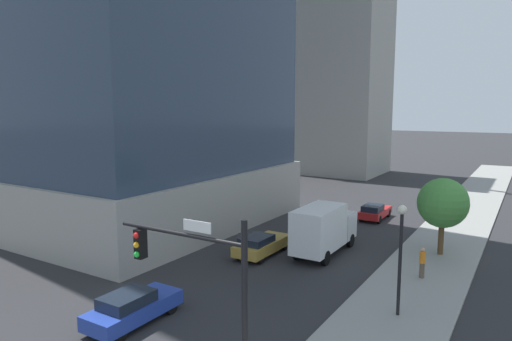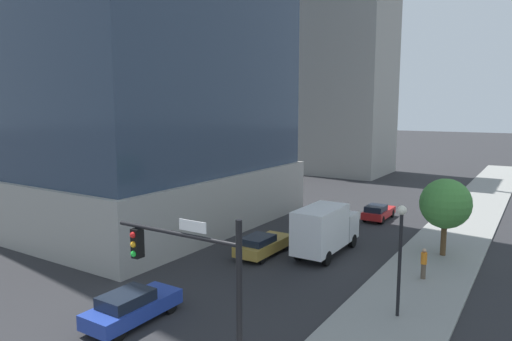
{
  "view_description": "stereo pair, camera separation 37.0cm",
  "coord_description": "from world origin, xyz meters",
  "px_view_note": "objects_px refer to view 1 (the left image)",
  "views": [
    {
      "loc": [
        13.44,
        -6.76,
        9.81
      ],
      "look_at": [
        1.13,
        13.23,
        6.59
      ],
      "focal_mm": 31.89,
      "sensor_mm": 36.0,
      "label": 1
    },
    {
      "loc": [
        13.75,
        -6.57,
        9.81
      ],
      "look_at": [
        1.13,
        13.23,
        6.59
      ],
      "focal_mm": 31.89,
      "sensor_mm": 36.0,
      "label": 2
    }
  ],
  "objects_px": {
    "street_lamp": "(401,243)",
    "street_tree": "(443,203)",
    "car_red": "(375,211)",
    "car_blue": "(132,307)",
    "car_gold": "(261,244)",
    "car_silver": "(324,214)",
    "pedestrian_orange_shirt": "(422,262)",
    "traffic_light_pole": "(197,277)",
    "box_truck": "(323,228)",
    "construction_building": "(332,60)"
  },
  "relations": [
    {
      "from": "car_blue",
      "to": "street_lamp",
      "type": "bearing_deg",
      "value": 34.17
    },
    {
      "from": "street_lamp",
      "to": "car_silver",
      "type": "distance_m",
      "value": 18.48
    },
    {
      "from": "car_blue",
      "to": "car_gold",
      "type": "height_order",
      "value": "car_blue"
    },
    {
      "from": "car_blue",
      "to": "car_gold",
      "type": "bearing_deg",
      "value": 90.0
    },
    {
      "from": "traffic_light_pole",
      "to": "construction_building",
      "type": "bearing_deg",
      "value": 108.12
    },
    {
      "from": "car_red",
      "to": "car_silver",
      "type": "xyz_separation_m",
      "value": [
        -3.48,
        -3.27,
        0.03
      ]
    },
    {
      "from": "car_red",
      "to": "box_truck",
      "type": "bearing_deg",
      "value": -90.0
    },
    {
      "from": "construction_building",
      "to": "car_silver",
      "type": "distance_m",
      "value": 36.01
    },
    {
      "from": "car_blue",
      "to": "car_red",
      "type": "relative_size",
      "value": 1.07
    },
    {
      "from": "car_gold",
      "to": "car_silver",
      "type": "xyz_separation_m",
      "value": [
        0.0,
        10.57,
        -0.01
      ]
    },
    {
      "from": "car_red",
      "to": "traffic_light_pole",
      "type": "bearing_deg",
      "value": -84.52
    },
    {
      "from": "street_lamp",
      "to": "street_tree",
      "type": "bearing_deg",
      "value": 89.64
    },
    {
      "from": "street_tree",
      "to": "car_silver",
      "type": "bearing_deg",
      "value": 156.55
    },
    {
      "from": "car_red",
      "to": "box_truck",
      "type": "relative_size",
      "value": 0.66
    },
    {
      "from": "traffic_light_pole",
      "to": "car_gold",
      "type": "bearing_deg",
      "value": 113.31
    },
    {
      "from": "traffic_light_pole",
      "to": "box_truck",
      "type": "xyz_separation_m",
      "value": [
        -2.7,
        16.65,
        -2.56
      ]
    },
    {
      "from": "car_blue",
      "to": "box_truck",
      "type": "relative_size",
      "value": 0.71
    },
    {
      "from": "car_gold",
      "to": "pedestrian_orange_shirt",
      "type": "relative_size",
      "value": 2.69
    },
    {
      "from": "street_lamp",
      "to": "traffic_light_pole",
      "type": "bearing_deg",
      "value": -112.5
    },
    {
      "from": "traffic_light_pole",
      "to": "box_truck",
      "type": "distance_m",
      "value": 17.06
    },
    {
      "from": "car_silver",
      "to": "box_truck",
      "type": "xyz_separation_m",
      "value": [
        3.48,
        -8.26,
        1.09
      ]
    },
    {
      "from": "street_lamp",
      "to": "pedestrian_orange_shirt",
      "type": "xyz_separation_m",
      "value": [
        -0.06,
        5.53,
        -2.59
      ]
    },
    {
      "from": "street_lamp",
      "to": "pedestrian_orange_shirt",
      "type": "height_order",
      "value": "street_lamp"
    },
    {
      "from": "car_blue",
      "to": "car_gold",
      "type": "distance_m",
      "value": 11.49
    },
    {
      "from": "construction_building",
      "to": "pedestrian_orange_shirt",
      "type": "distance_m",
      "value": 47.88
    },
    {
      "from": "car_red",
      "to": "car_gold",
      "type": "distance_m",
      "value": 14.28
    },
    {
      "from": "car_blue",
      "to": "car_silver",
      "type": "relative_size",
      "value": 1.02
    },
    {
      "from": "construction_building",
      "to": "street_lamp",
      "type": "distance_m",
      "value": 51.83
    },
    {
      "from": "street_lamp",
      "to": "car_red",
      "type": "xyz_separation_m",
      "value": [
        -6.76,
        18.38,
        -2.94
      ]
    },
    {
      "from": "box_truck",
      "to": "pedestrian_orange_shirt",
      "type": "distance_m",
      "value": 6.87
    },
    {
      "from": "traffic_light_pole",
      "to": "street_tree",
      "type": "distance_m",
      "value": 20.87
    },
    {
      "from": "street_tree",
      "to": "car_red",
      "type": "relative_size",
      "value": 1.18
    },
    {
      "from": "construction_building",
      "to": "car_blue",
      "type": "height_order",
      "value": "construction_building"
    },
    {
      "from": "construction_building",
      "to": "street_lamp",
      "type": "bearing_deg",
      "value": -63.95
    },
    {
      "from": "car_gold",
      "to": "car_silver",
      "type": "relative_size",
      "value": 1.05
    },
    {
      "from": "traffic_light_pole",
      "to": "car_red",
      "type": "height_order",
      "value": "traffic_light_pole"
    },
    {
      "from": "construction_building",
      "to": "pedestrian_orange_shirt",
      "type": "height_order",
      "value": "construction_building"
    },
    {
      "from": "car_blue",
      "to": "pedestrian_orange_shirt",
      "type": "xyz_separation_m",
      "value": [
        10.18,
        12.48,
        0.29
      ]
    },
    {
      "from": "car_red",
      "to": "car_silver",
      "type": "height_order",
      "value": "car_silver"
    },
    {
      "from": "car_blue",
      "to": "car_silver",
      "type": "distance_m",
      "value": 22.06
    },
    {
      "from": "car_red",
      "to": "street_tree",
      "type": "bearing_deg",
      "value": -48.59
    },
    {
      "from": "car_gold",
      "to": "box_truck",
      "type": "bearing_deg",
      "value": 33.61
    },
    {
      "from": "street_lamp",
      "to": "car_blue",
      "type": "relative_size",
      "value": 1.13
    },
    {
      "from": "box_truck",
      "to": "car_gold",
      "type": "bearing_deg",
      "value": -146.39
    },
    {
      "from": "pedestrian_orange_shirt",
      "to": "car_silver",
      "type": "bearing_deg",
      "value": 136.73
    },
    {
      "from": "car_silver",
      "to": "box_truck",
      "type": "relative_size",
      "value": 0.69
    },
    {
      "from": "street_lamp",
      "to": "car_red",
      "type": "distance_m",
      "value": 19.81
    },
    {
      "from": "street_tree",
      "to": "pedestrian_orange_shirt",
      "type": "relative_size",
      "value": 2.88
    },
    {
      "from": "car_red",
      "to": "car_gold",
      "type": "relative_size",
      "value": 0.91
    },
    {
      "from": "car_silver",
      "to": "car_blue",
      "type": "bearing_deg",
      "value": -90.0
    }
  ]
}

